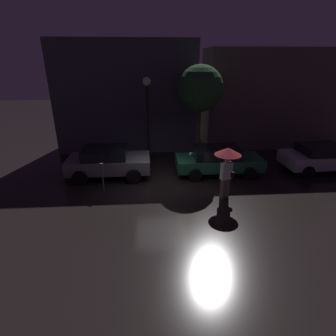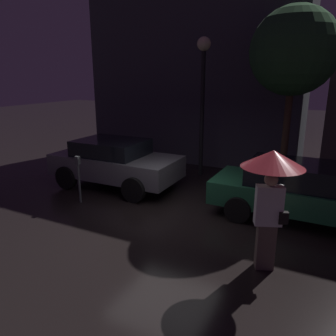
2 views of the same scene
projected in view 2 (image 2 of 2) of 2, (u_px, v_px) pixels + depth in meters
ground_plane at (166, 218)px, 8.16m from camera, size 60.00×60.00×0.00m
building_facade_left at (198, 78)px, 13.64m from camera, size 8.55×3.00×6.59m
parked_car_grey at (115, 162)px, 10.32m from camera, size 4.03×2.07×1.48m
parked_car_green at (301, 190)px, 7.92m from camera, size 4.32×1.95×1.40m
pedestrian_with_umbrella at (271, 178)px, 5.59m from camera, size 1.07×1.07×2.22m
parking_meter at (79, 174)px, 8.92m from camera, size 0.12×0.10×1.33m
street_lamp_near at (203, 79)px, 10.76m from camera, size 0.45×0.45×4.61m
street_tree at (294, 52)px, 8.96m from camera, size 2.41×2.41×5.26m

